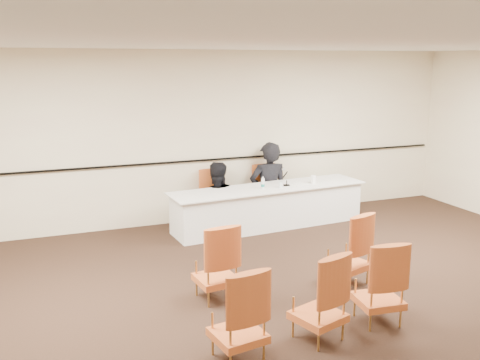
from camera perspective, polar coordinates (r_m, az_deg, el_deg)
name	(u,v)px	position (r m, az deg, el deg)	size (l,w,h in m)	color
floor	(304,315)	(6.26, 6.86, -14.12)	(10.00, 10.00, 0.00)	black
ceiling	(312,41)	(5.60, 7.68, 14.48)	(10.00, 10.00, 0.00)	silver
wall_back	(198,138)	(9.40, -4.49, 4.54)	(10.00, 0.04, 3.00)	beige
wall_rail	(199,160)	(9.42, -4.38, 2.10)	(9.80, 0.04, 0.03)	black
panel_table	(269,207)	(9.25, 3.09, -2.86)	(3.49, 0.81, 0.70)	white
panelist_main	(268,195)	(9.81, 3.06, -1.58)	(0.71, 0.47, 1.96)	black
panelist_main_chair	(269,191)	(9.80, 3.06, -1.22)	(0.50, 0.50, 0.95)	#BD4B22
panelist_second	(216,207)	(9.39, -2.56, -2.88)	(0.78, 0.61, 1.60)	black
panelist_second_chair	(216,198)	(9.35, -2.57, -1.88)	(0.50, 0.50, 0.95)	#BD4B22
papers	(299,184)	(9.40, 6.32, -0.46)	(0.30, 0.22, 0.00)	white
microphone	(287,177)	(9.25, 5.00, 0.28)	(0.11, 0.21, 0.30)	black
water_bottle	(263,183)	(9.01, 2.45, -0.30)	(0.06, 0.06, 0.21)	#167C76
drinking_glass	(281,185)	(9.12, 4.35, -0.50)	(0.06, 0.06, 0.10)	silver
coffee_cup	(313,180)	(9.48, 7.83, 0.05)	(0.09, 0.09, 0.14)	white
aud_chair_front_left	(216,261)	(6.43, -2.60, -8.65)	(0.50, 0.50, 0.95)	#BD4B22
aud_chair_front_right	(349,248)	(7.00, 11.50, -7.11)	(0.50, 0.50, 0.95)	#BD4B22
aud_chair_back_left	(238,313)	(5.20, -0.23, -14.01)	(0.50, 0.50, 0.95)	#BD4B22
aud_chair_back_mid	(319,296)	(5.60, 8.40, -12.10)	(0.50, 0.50, 0.95)	#BD4B22
aud_chair_back_right	(379,281)	(6.08, 14.59, -10.38)	(0.50, 0.50, 0.95)	#BD4B22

